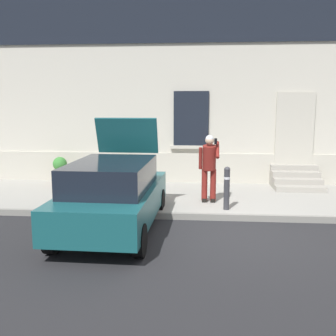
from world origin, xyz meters
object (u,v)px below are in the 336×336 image
object	(u,v)px
planter_terracotta	(60,170)
planter_charcoal	(121,169)
hatchback_car_teal	(113,194)
bollard_near_person	(227,186)
person_on_phone	(209,164)
bollard_far_left	(89,184)

from	to	relation	value
planter_terracotta	planter_charcoal	distance (m)	1.92
hatchback_car_teal	planter_terracotta	size ratio (longest dim) A/B	4.77
planter_terracotta	planter_charcoal	xyz separation A→B (m)	(1.91, 0.22, 0.00)
hatchback_car_teal	bollard_near_person	distance (m)	2.80
bollard_near_person	planter_terracotta	size ratio (longest dim) A/B	1.22
person_on_phone	planter_terracotta	world-z (taller)	person_on_phone
person_on_phone	planter_terracotta	size ratio (longest dim) A/B	2.03
hatchback_car_teal	planter_terracotta	world-z (taller)	hatchback_car_teal
hatchback_car_teal	planter_charcoal	xyz separation A→B (m)	(-0.69, 4.22, -0.19)
person_on_phone	planter_terracotta	distance (m)	5.07
person_on_phone	hatchback_car_teal	bearing A→B (deg)	-124.82
hatchback_car_teal	bollard_far_left	world-z (taller)	hatchback_car_teal
person_on_phone	planter_charcoal	xyz separation A→B (m)	(-2.72, 2.21, -0.54)
person_on_phone	planter_terracotta	xyz separation A→B (m)	(-4.63, 1.99, -0.54)
planter_charcoal	planter_terracotta	bearing A→B (deg)	-173.40
bollard_far_left	planter_terracotta	world-z (taller)	bollard_far_left
person_on_phone	planter_terracotta	bearing A→B (deg)	167.18
hatchback_car_teal	planter_charcoal	distance (m)	4.28
hatchback_car_teal	person_on_phone	distance (m)	2.88
bollard_near_person	planter_charcoal	distance (m)	4.25
bollard_far_left	bollard_near_person	bearing A→B (deg)	0.00
bollard_near_person	bollard_far_left	distance (m)	3.36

